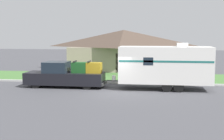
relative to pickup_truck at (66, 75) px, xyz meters
The scene contains 7 objects.
ground_plane 4.36m from the pickup_truck, 21.20° to the right, with size 120.00×120.00×0.00m, color #47474C.
curb_strip 4.62m from the pickup_truck, 29.04° to the left, with size 80.00×0.30×0.14m.
lawn_strip 7.14m from the pickup_truck, 55.83° to the left, with size 80.00×7.00×0.03m.
house_across_street 13.07m from the pickup_truck, 75.40° to the left, with size 12.66×7.18×4.61m.
pickup_truck is the anchor object (origin of this frame).
travel_trailer 7.73m from the pickup_truck, ahead, with size 7.82×2.37×3.49m.
mailbox 3.06m from the pickup_truck, 114.09° to the left, with size 0.48×0.20×1.30m.
Camera 1 is at (2.96, -21.90, 4.15)m, focal length 50.00 mm.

